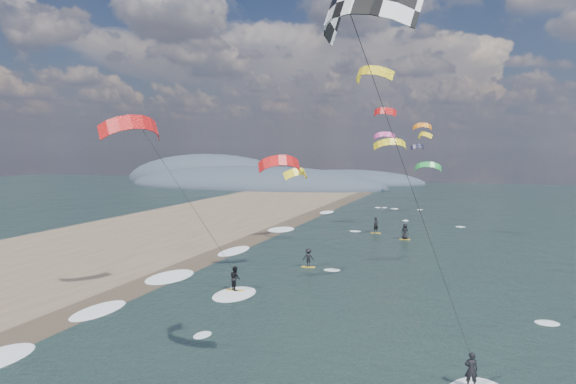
% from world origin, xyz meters
% --- Properties ---
extents(ground, '(260.00, 260.00, 0.00)m').
position_xyz_m(ground, '(0.00, 0.00, 0.00)').
color(ground, black).
rests_on(ground, ground).
extents(wet_sand_strip, '(3.00, 240.00, 0.00)m').
position_xyz_m(wet_sand_strip, '(-12.00, 10.00, 0.00)').
color(wet_sand_strip, '#382D23').
rests_on(wet_sand_strip, ground).
extents(coastal_hills, '(80.00, 41.00, 15.00)m').
position_xyz_m(coastal_hills, '(-44.84, 107.86, 0.00)').
color(coastal_hills, '#3D4756').
rests_on(coastal_hills, ground).
extents(kitesurfer_near_a, '(7.59, 9.01, 15.49)m').
position_xyz_m(kitesurfer_near_a, '(7.39, -2.89, 11.27)').
color(kitesurfer_near_a, gold).
rests_on(kitesurfer_near_a, ground).
extents(kitesurfer_near_b, '(6.78, 9.27, 12.49)m').
position_xyz_m(kitesurfer_near_b, '(-7.48, 8.61, 7.89)').
color(kitesurfer_near_b, gold).
rests_on(kitesurfer_near_b, ground).
extents(far_kitesurfers, '(6.86, 20.13, 1.81)m').
position_xyz_m(far_kitesurfers, '(-0.01, 32.01, 0.83)').
color(far_kitesurfers, gold).
rests_on(far_kitesurfers, ground).
extents(bg_kite_field, '(13.39, 78.74, 10.57)m').
position_xyz_m(bg_kite_field, '(-0.50, 53.15, 11.23)').
color(bg_kite_field, yellow).
rests_on(bg_kite_field, ground).
extents(shoreline_surf, '(2.40, 79.40, 0.11)m').
position_xyz_m(shoreline_surf, '(-10.80, 14.75, 0.00)').
color(shoreline_surf, white).
rests_on(shoreline_surf, ground).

